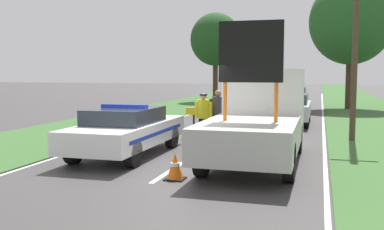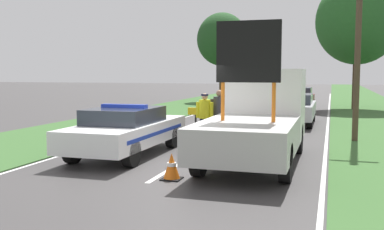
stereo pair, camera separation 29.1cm
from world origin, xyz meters
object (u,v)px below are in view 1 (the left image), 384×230
Objects in this scene: pedestrian_civilian at (218,111)px; traffic_cone_centre_front at (175,167)px; work_truck at (259,116)px; roadside_tree_near_right at (215,40)px; traffic_cone_near_police at (219,128)px; queued_car_wagon_maroon at (292,99)px; road_barrier at (225,114)px; roadside_tree_near_left at (351,22)px; police_officer at (203,114)px; queued_car_sedan_silver at (289,108)px; utility_pole at (356,26)px; police_car at (127,130)px.

traffic_cone_centre_front is (0.27, -5.45, -0.74)m from pedestrian_civilian.
roadside_tree_near_right is (-6.50, 22.87, 3.73)m from work_truck.
traffic_cone_near_police is 0.09× the size of roadside_tree_near_right.
traffic_cone_centre_front is 18.02m from queued_car_wagon_maroon.
roadside_tree_near_left is (4.93, 14.73, 4.61)m from road_barrier.
roadside_tree_near_left is at bearing -103.62° from work_truck.
work_truck is at bearing 139.70° from police_officer.
work_truck is at bearing -71.40° from road_barrier.
roadside_tree_near_left reaches higher than queued_car_sedan_silver.
utility_pole reaches higher than road_barrier.
work_truck reaches higher than traffic_cone_near_police.
queued_car_sedan_silver is at bearing 81.81° from traffic_cone_centre_front.
queued_car_sedan_silver is at bearing 118.04° from utility_pole.
queued_car_sedan_silver is at bearing -64.74° from roadside_tree_near_right.
road_barrier is 0.61× the size of queued_car_sedan_silver.
police_officer is at bearing -159.47° from utility_pole.
traffic_cone_centre_front is at bearing -120.48° from utility_pole.
work_truck reaches higher than queued_car_wagon_maroon.
pedestrian_civilian reaches higher than queued_car_sedan_silver.
roadside_tree_near_left reaches higher than queued_car_wagon_maroon.
utility_pole reaches higher than pedestrian_civilian.
police_car is 7.45× the size of traffic_cone_near_police.
roadside_tree_near_left reaches higher than road_barrier.
work_truck is 3.30m from traffic_cone_centre_front.
roadside_tree_near_right reaches higher than traffic_cone_centre_front.
traffic_cone_centre_front is (0.53, -6.72, -0.04)m from traffic_cone_near_police.
road_barrier is at bearing 70.67° from queued_car_sedan_silver.
road_barrier is at bearing 91.81° from traffic_cone_centre_front.
road_barrier reaches higher than traffic_cone_near_police.
police_car is at bearing -110.49° from roadside_tree_near_left.
road_barrier is at bearing 66.24° from police_car.
queued_car_wagon_maroon is (1.57, 11.75, -0.12)m from road_barrier.
queued_car_wagon_maroon reaches higher than police_car.
police_car is 3.71m from work_truck.
utility_pole is at bearing 59.52° from traffic_cone_centre_front.
road_barrier is 0.83m from traffic_cone_near_police.
traffic_cone_near_police is at bearing -110.30° from roadside_tree_near_left.
road_barrier is 5.27m from utility_pole.
work_truck is 1.26× the size of queued_car_wagon_maroon.
road_barrier is at bearing -76.01° from roadside_tree_near_right.
police_car is at bearing -144.07° from utility_pole.
queued_car_wagon_maroon is (1.91, 11.24, 0.44)m from traffic_cone_near_police.
roadside_tree_near_left reaches higher than traffic_cone_centre_front.
utility_pole reaches higher than roadside_tree_near_right.
police_car is 0.65× the size of utility_pole.
utility_pole is (4.28, 0.72, 3.00)m from road_barrier.
work_truck is 8.67m from queued_car_sedan_silver.
traffic_cone_near_police is 5.83m from utility_pole.
queued_car_wagon_maroon is at bearing 85.61° from traffic_cone_centre_front.
roadside_tree_near_left is (5.26, 14.22, 5.17)m from traffic_cone_near_police.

